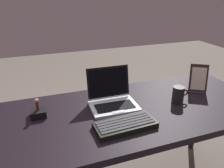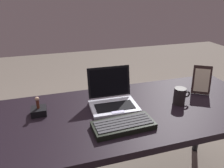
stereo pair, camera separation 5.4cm
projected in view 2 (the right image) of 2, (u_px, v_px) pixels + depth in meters
desk at (127, 120)px, 1.27m from camera, size 1.70×0.68×0.72m
laptop_front at (112, 99)px, 1.28m from camera, size 0.28×0.24×0.21m
external_keyboard at (123, 125)px, 1.08m from camera, size 0.32×0.15×0.03m
photo_frame at (202, 80)px, 1.41m from camera, size 0.13×0.12×0.19m
figurine_stand at (39, 111)px, 1.20m from camera, size 0.08×0.08×0.04m
figurine at (37, 102)px, 1.17m from camera, size 0.02×0.02×0.07m
coffee_mug at (180, 96)px, 1.29m from camera, size 0.11×0.07×0.10m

